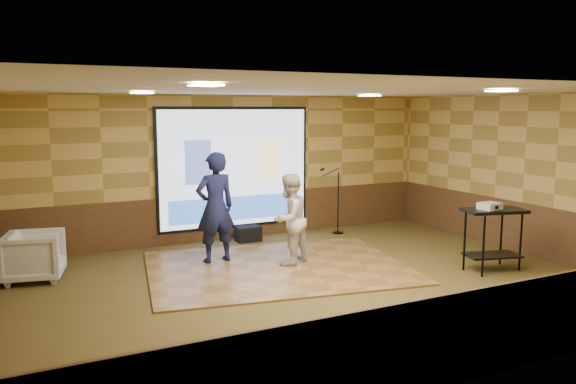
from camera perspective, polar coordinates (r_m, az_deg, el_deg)
name	(u,v)px	position (r m, az deg, el deg)	size (l,w,h in m)	color
ground	(315,283)	(8.95, 2.71, -9.22)	(9.00, 9.00, 0.00)	#353C1B
room_shell	(315,150)	(8.55, 2.81, 4.28)	(9.04, 7.04, 3.02)	tan
wainscot_back	(235,216)	(11.91, -5.41, -2.43)	(9.00, 0.04, 0.95)	#452C17
wainscot_front	(481,333)	(6.16, 19.04, -13.35)	(9.00, 0.04, 0.95)	#452C17
wainscot_right	(520,227)	(11.62, 22.49, -3.32)	(0.04, 7.00, 0.95)	#452C17
projector_screen	(235,169)	(11.72, -5.40, 2.34)	(3.32, 0.06, 2.52)	black
downlight_nw	(142,93)	(9.46, -14.60, 9.72)	(0.32, 0.32, 0.02)	#F8E5BA
downlight_ne	(370,96)	(11.22, 8.29, 9.67)	(0.32, 0.32, 0.02)	#F8E5BA
downlight_sw	(206,85)	(6.27, -8.33, 10.69)	(0.32, 0.32, 0.02)	#F8E5BA
downlight_se	(501,91)	(8.70, 20.85, 9.58)	(0.32, 0.32, 0.02)	#F8E5BA
dance_floor	(277,267)	(9.74, -1.08, -7.64)	(4.34, 3.31, 0.03)	olive
player_left	(215,207)	(9.92, -7.40, -1.55)	(0.71, 0.47, 1.95)	#161B45
player_right	(289,219)	(9.71, 0.12, -2.78)	(0.77, 0.60, 1.59)	beige
av_table	(493,227)	(10.05, 20.15, -3.31)	(1.00, 0.53, 1.06)	black
projector	(490,206)	(9.93, 19.81, -1.35)	(0.33, 0.28, 0.11)	silver
mic_stand	(336,211)	(12.31, 4.88, -1.98)	(0.58, 0.24, 1.47)	black
banquet_chair	(35,256)	(9.84, -24.33, -5.96)	(0.84, 0.87, 0.79)	gray
duffel_bag	(248,234)	(11.66, -4.07, -4.25)	(0.50, 0.33, 0.31)	black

